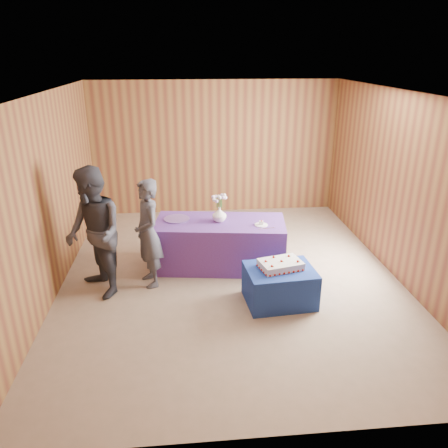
{
  "coord_description": "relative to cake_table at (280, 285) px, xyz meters",
  "views": [
    {
      "loc": [
        -0.66,
        -5.87,
        3.2
      ],
      "look_at": [
        -0.09,
        0.1,
        0.83
      ],
      "focal_mm": 35.0,
      "sensor_mm": 36.0,
      "label": 1
    }
  ],
  "objects": [
    {
      "name": "guest_right",
      "position": [
        -2.47,
        0.47,
        0.66
      ],
      "size": [
        1.05,
        1.12,
        1.83
      ],
      "primitive_type": "imported",
      "rotation": [
        0.0,
        0.0,
        -1.04
      ],
      "color": "#32343D",
      "rests_on": "ground"
    },
    {
      "name": "knife",
      "position": [
        -0.05,
        0.82,
        0.5
      ],
      "size": [
        0.26,
        0.06,
        0.0
      ],
      "primitive_type": "cube",
      "rotation": [
        0.0,
        0.0,
        0.15
      ],
      "color": "silver",
      "rests_on": "serving_table"
    },
    {
      "name": "vase",
      "position": [
        -0.72,
        1.19,
        0.61
      ],
      "size": [
        0.22,
        0.22,
        0.23
      ],
      "primitive_type": "imported",
      "rotation": [
        0.0,
        0.0,
        0.02
      ],
      "color": "white",
      "rests_on": "serving_table"
    },
    {
      "name": "cake_slice",
      "position": [
        -0.1,
        0.96,
        0.54
      ],
      "size": [
        0.07,
        0.07,
        0.08
      ],
      "rotation": [
        0.0,
        0.0,
        -0.16
      ],
      "color": "white",
      "rests_on": "plate"
    },
    {
      "name": "cake_table",
      "position": [
        0.0,
        0.0,
        0.0
      ],
      "size": [
        0.96,
        0.78,
        0.5
      ],
      "primitive_type": "cube",
      "rotation": [
        0.0,
        0.0,
        0.09
      ],
      "color": "navy",
      "rests_on": "ground"
    },
    {
      "name": "flower_spray",
      "position": [
        -0.72,
        1.19,
        0.88
      ],
      "size": [
        0.24,
        0.24,
        0.19
      ],
      "color": "#2A5A24",
      "rests_on": "vase"
    },
    {
      "name": "sheet_cake",
      "position": [
        0.01,
        0.03,
        0.3
      ],
      "size": [
        0.64,
        0.51,
        0.13
      ],
      "rotation": [
        0.0,
        0.0,
        0.24
      ],
      "color": "white",
      "rests_on": "cake_table"
    },
    {
      "name": "plate",
      "position": [
        -0.1,
        0.96,
        0.51
      ],
      "size": [
        0.22,
        0.22,
        0.01
      ],
      "primitive_type": "cylinder",
      "rotation": [
        0.0,
        0.0,
        -0.09
      ],
      "color": "white",
      "rests_on": "serving_table"
    },
    {
      "name": "platter",
      "position": [
        -1.38,
        1.32,
        0.51
      ],
      "size": [
        0.51,
        0.51,
        0.02
      ],
      "primitive_type": "cylinder",
      "rotation": [
        0.0,
        0.0,
        -0.32
      ],
      "color": "#65478E",
      "rests_on": "serving_table"
    },
    {
      "name": "room_shell",
      "position": [
        -0.59,
        0.78,
        1.55
      ],
      "size": [
        5.04,
        6.04,
        2.72
      ],
      "color": "brown",
      "rests_on": "ground"
    },
    {
      "name": "ground",
      "position": [
        -0.59,
        0.78,
        -0.25
      ],
      "size": [
        6.0,
        6.0,
        0.0
      ],
      "primitive_type": "plane",
      "color": "gray",
      "rests_on": "ground"
    },
    {
      "name": "guest_left",
      "position": [
        -1.78,
        0.69,
        0.54
      ],
      "size": [
        0.56,
        0.67,
        1.59
      ],
      "primitive_type": "imported",
      "rotation": [
        0.0,
        0.0,
        -1.22
      ],
      "color": "#3C3D47",
      "rests_on": "ground"
    },
    {
      "name": "serving_table",
      "position": [
        -0.71,
        1.18,
        0.12
      ],
      "size": [
        2.1,
        1.16,
        0.75
      ],
      "primitive_type": "cube",
      "rotation": [
        0.0,
        0.0,
        -0.13
      ],
      "color": "#573593",
      "rests_on": "ground"
    }
  ]
}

